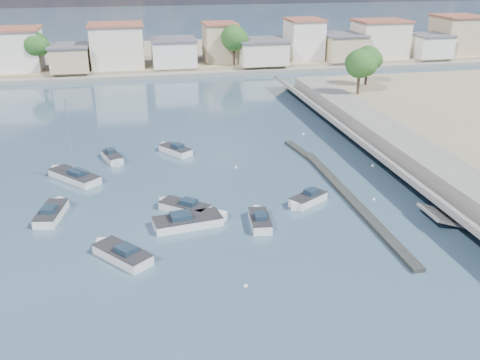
{
  "coord_description": "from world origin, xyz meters",
  "views": [
    {
      "loc": [
        -12.84,
        -33.46,
        21.61
      ],
      "look_at": [
        -3.09,
        13.97,
        1.4
      ],
      "focal_mm": 40.0,
      "sensor_mm": 36.0,
      "label": 1
    }
  ],
  "objects_px": {
    "motorboat_b": "(259,220)",
    "motorboat_c": "(182,207)",
    "motorboat_d": "(307,200)",
    "motorboat_e": "(52,212)",
    "sailboat": "(73,176)",
    "motorboat_g": "(113,158)",
    "motorboat_a": "(120,254)",
    "motorboat_f": "(174,150)",
    "motorboat_h": "(191,221)"
  },
  "relations": [
    {
      "from": "motorboat_a",
      "to": "motorboat_e",
      "type": "relative_size",
      "value": 0.96
    },
    {
      "from": "motorboat_f",
      "to": "motorboat_h",
      "type": "distance_m",
      "value": 19.02
    },
    {
      "from": "motorboat_g",
      "to": "motorboat_c",
      "type": "bearing_deg",
      "value": -66.19
    },
    {
      "from": "motorboat_b",
      "to": "motorboat_h",
      "type": "bearing_deg",
      "value": 170.62
    },
    {
      "from": "motorboat_a",
      "to": "motorboat_g",
      "type": "height_order",
      "value": "same"
    },
    {
      "from": "motorboat_a",
      "to": "motorboat_f",
      "type": "xyz_separation_m",
      "value": [
        6.29,
        23.42,
        -0.0
      ]
    },
    {
      "from": "motorboat_e",
      "to": "sailboat",
      "type": "relative_size",
      "value": 0.6
    },
    {
      "from": "motorboat_c",
      "to": "motorboat_h",
      "type": "bearing_deg",
      "value": -81.46
    },
    {
      "from": "motorboat_a",
      "to": "motorboat_d",
      "type": "relative_size",
      "value": 1.24
    },
    {
      "from": "motorboat_c",
      "to": "motorboat_h",
      "type": "relative_size",
      "value": 0.71
    },
    {
      "from": "motorboat_b",
      "to": "motorboat_e",
      "type": "height_order",
      "value": "same"
    },
    {
      "from": "motorboat_b",
      "to": "motorboat_c",
      "type": "bearing_deg",
      "value": 147.92
    },
    {
      "from": "motorboat_h",
      "to": "motorboat_f",
      "type": "bearing_deg",
      "value": 89.27
    },
    {
      "from": "motorboat_c",
      "to": "motorboat_e",
      "type": "xyz_separation_m",
      "value": [
        -11.62,
        1.24,
        -0.0
      ]
    },
    {
      "from": "motorboat_d",
      "to": "motorboat_e",
      "type": "height_order",
      "value": "same"
    },
    {
      "from": "motorboat_a",
      "to": "motorboat_e",
      "type": "height_order",
      "value": "same"
    },
    {
      "from": "motorboat_d",
      "to": "motorboat_e",
      "type": "xyz_separation_m",
      "value": [
        -23.32,
        2.05,
        0.0
      ]
    },
    {
      "from": "motorboat_a",
      "to": "motorboat_c",
      "type": "bearing_deg",
      "value": 52.85
    },
    {
      "from": "sailboat",
      "to": "motorboat_g",
      "type": "bearing_deg",
      "value": 49.86
    },
    {
      "from": "motorboat_a",
      "to": "motorboat_b",
      "type": "xyz_separation_m",
      "value": [
        11.94,
        3.42,
        -0.0
      ]
    },
    {
      "from": "motorboat_b",
      "to": "motorboat_f",
      "type": "distance_m",
      "value": 20.77
    },
    {
      "from": "motorboat_c",
      "to": "motorboat_d",
      "type": "distance_m",
      "value": 11.73
    },
    {
      "from": "motorboat_g",
      "to": "motorboat_e",
      "type": "bearing_deg",
      "value": -110.98
    },
    {
      "from": "motorboat_d",
      "to": "motorboat_h",
      "type": "relative_size",
      "value": 0.63
    },
    {
      "from": "motorboat_a",
      "to": "motorboat_d",
      "type": "bearing_deg",
      "value": 20.84
    },
    {
      "from": "motorboat_b",
      "to": "motorboat_h",
      "type": "distance_m",
      "value": 5.97
    },
    {
      "from": "motorboat_f",
      "to": "motorboat_g",
      "type": "bearing_deg",
      "value": -169.32
    },
    {
      "from": "motorboat_b",
      "to": "motorboat_f",
      "type": "xyz_separation_m",
      "value": [
        -5.64,
        19.99,
        0.0
      ]
    },
    {
      "from": "motorboat_h",
      "to": "sailboat",
      "type": "relative_size",
      "value": 0.74
    },
    {
      "from": "sailboat",
      "to": "motorboat_d",
      "type": "bearing_deg",
      "value": -25.66
    },
    {
      "from": "motorboat_c",
      "to": "motorboat_e",
      "type": "distance_m",
      "value": 11.69
    },
    {
      "from": "motorboat_e",
      "to": "motorboat_h",
      "type": "distance_m",
      "value": 12.8
    },
    {
      "from": "motorboat_b",
      "to": "sailboat",
      "type": "relative_size",
      "value": 0.51
    },
    {
      "from": "motorboat_d",
      "to": "motorboat_g",
      "type": "bearing_deg",
      "value": 139.58
    },
    {
      "from": "motorboat_d",
      "to": "motorboat_c",
      "type": "bearing_deg",
      "value": 176.06
    },
    {
      "from": "motorboat_g",
      "to": "motorboat_b",
      "type": "bearing_deg",
      "value": -55.51
    },
    {
      "from": "motorboat_h",
      "to": "motorboat_c",
      "type": "bearing_deg",
      "value": 98.54
    },
    {
      "from": "motorboat_g",
      "to": "motorboat_d",
      "type": "bearing_deg",
      "value": -40.42
    },
    {
      "from": "motorboat_a",
      "to": "motorboat_e",
      "type": "bearing_deg",
      "value": 124.87
    },
    {
      "from": "motorboat_c",
      "to": "motorboat_f",
      "type": "distance_m",
      "value": 16.04
    },
    {
      "from": "motorboat_e",
      "to": "sailboat",
      "type": "xyz_separation_m",
      "value": [
        1.1,
        8.62,
        0.03
      ]
    },
    {
      "from": "motorboat_b",
      "to": "motorboat_e",
      "type": "distance_m",
      "value": 18.7
    },
    {
      "from": "motorboat_g",
      "to": "sailboat",
      "type": "relative_size",
      "value": 0.49
    },
    {
      "from": "motorboat_b",
      "to": "motorboat_c",
      "type": "relative_size",
      "value": 0.96
    },
    {
      "from": "motorboat_f",
      "to": "motorboat_h",
      "type": "height_order",
      "value": "same"
    },
    {
      "from": "motorboat_b",
      "to": "motorboat_e",
      "type": "relative_size",
      "value": 0.85
    },
    {
      "from": "motorboat_d",
      "to": "motorboat_b",
      "type": "bearing_deg",
      "value": -149.46
    },
    {
      "from": "motorboat_h",
      "to": "motorboat_b",
      "type": "bearing_deg",
      "value": -9.38
    },
    {
      "from": "motorboat_e",
      "to": "sailboat",
      "type": "distance_m",
      "value": 8.69
    },
    {
      "from": "motorboat_d",
      "to": "motorboat_h",
      "type": "xyz_separation_m",
      "value": [
        -11.25,
        -2.19,
        0.0
      ]
    }
  ]
}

